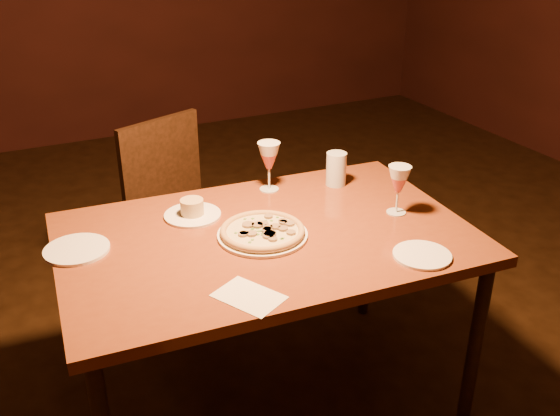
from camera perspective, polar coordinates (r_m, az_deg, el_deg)
name	(u,v)px	position (r m, az deg, el deg)	size (l,w,h in m)	color
floor	(298,409)	(2.54, 1.61, -17.86)	(7.00, 7.00, 0.00)	#331F11
dining_table	(267,250)	(2.17, -1.24, -3.90)	(1.45, 0.99, 0.74)	brown
chair_far	(182,207)	(2.91, -8.98, 0.13)	(0.56, 0.56, 0.90)	black
pizza_plate	(262,232)	(2.11, -1.62, -2.18)	(0.31, 0.31, 0.03)	white
ramekin_saucer	(192,211)	(2.27, -8.02, -0.27)	(0.21, 0.21, 0.07)	white
wine_glass_far	(269,167)	(2.43, -1.02, 3.81)	(0.09, 0.09, 0.20)	#C45251
wine_glass_right	(398,190)	(2.28, 10.74, 1.64)	(0.08, 0.08, 0.18)	#C45251
water_tumbler	(336,169)	(2.50, 5.16, 3.58)	(0.08, 0.08, 0.13)	silver
side_plate_left	(77,249)	(2.14, -18.09, -3.63)	(0.21, 0.21, 0.01)	white
side_plate_near	(422,255)	(2.05, 12.86, -4.23)	(0.19, 0.19, 0.01)	white
menu_card	(249,296)	(1.81, -2.86, -8.08)	(0.13, 0.19, 0.00)	white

